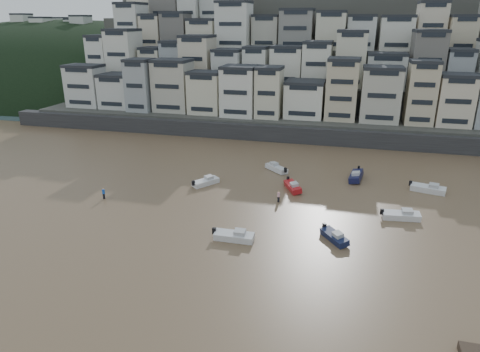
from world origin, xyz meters
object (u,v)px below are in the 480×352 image
(boat_i, at_px, (356,175))
(person_pink, at_px, (279,196))
(boat_a, at_px, (234,235))
(boat_f, at_px, (206,181))
(boat_h, at_px, (276,167))
(boat_g, at_px, (428,188))
(boat_d, at_px, (401,214))
(person_blue, at_px, (104,193))
(boat_b, at_px, (334,236))
(boat_e, at_px, (293,186))

(boat_i, xyz_separation_m, person_pink, (-11.14, -12.65, 0.06))
(boat_a, bearing_deg, boat_f, 118.92)
(boat_h, bearing_deg, boat_g, -146.17)
(boat_a, bearing_deg, boat_d, 29.00)
(boat_g, bearing_deg, person_pink, -142.06)
(boat_h, bearing_deg, person_blue, 82.40)
(boat_b, relative_size, boat_g, 0.86)
(boat_i, relative_size, boat_h, 1.12)
(boat_b, bearing_deg, boat_g, 109.11)
(boat_g, bearing_deg, boat_d, -99.42)
(boat_h, distance_m, person_pink, 13.86)
(person_blue, height_order, person_pink, same)
(boat_h, xyz_separation_m, person_pink, (2.67, -13.60, 0.14))
(boat_h, distance_m, boat_g, 25.07)
(boat_i, bearing_deg, person_blue, -55.92)
(boat_g, height_order, person_pink, person_pink)
(boat_a, relative_size, boat_f, 1.05)
(boat_f, xyz_separation_m, boat_b, (21.36, -14.00, -0.04))
(boat_h, height_order, boat_e, boat_h)
(boat_a, relative_size, boat_i, 0.90)
(boat_i, relative_size, person_blue, 3.43)
(boat_e, bearing_deg, boat_b, -1.32)
(boat_b, height_order, person_blue, person_blue)
(boat_a, distance_m, person_pink, 13.48)
(boat_a, bearing_deg, boat_i, 60.56)
(boat_d, distance_m, boat_g, 12.42)
(boat_a, height_order, boat_b, boat_a)
(boat_a, height_order, boat_g, boat_g)
(boat_g, xyz_separation_m, boat_e, (-20.69, -4.40, -0.06))
(boat_f, xyz_separation_m, boat_g, (34.82, 5.71, 0.07))
(person_pink, bearing_deg, person_blue, -168.10)
(boat_h, bearing_deg, boat_a, 131.57)
(boat_a, xyz_separation_m, boat_g, (25.38, 22.72, 0.03))
(person_blue, bearing_deg, boat_i, 26.09)
(boat_f, bearing_deg, person_pink, -72.21)
(boat_i, height_order, person_pink, person_pink)
(boat_d, relative_size, boat_e, 1.05)
(boat_d, xyz_separation_m, boat_f, (-29.82, 5.65, -0.04))
(boat_a, distance_m, person_blue, 23.73)
(boat_f, relative_size, boat_e, 0.99)
(boat_a, xyz_separation_m, boat_h, (0.62, 26.67, -0.01))
(boat_e, bearing_deg, boat_g, 75.42)
(boat_d, xyz_separation_m, boat_g, (5.00, 11.37, 0.03))
(boat_g, relative_size, person_pink, 3.23)
(boat_d, height_order, boat_h, boat_d)
(boat_f, bearing_deg, boat_d, -65.78)
(boat_h, bearing_deg, boat_e, 158.85)
(boat_a, xyz_separation_m, person_pink, (3.29, 13.07, 0.14))
(boat_i, distance_m, person_pink, 16.86)
(boat_e, bearing_deg, person_pink, -41.40)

